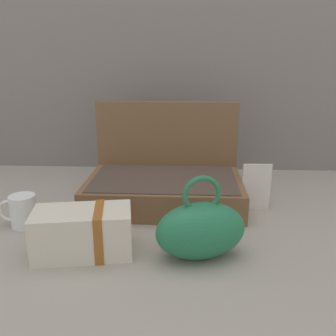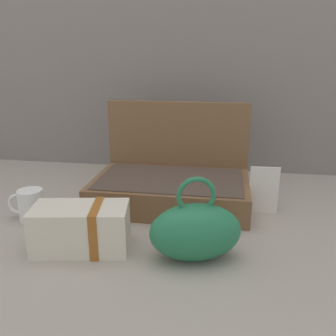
# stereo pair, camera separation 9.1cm
# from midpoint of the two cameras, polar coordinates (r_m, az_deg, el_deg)

# --- Properties ---
(ground_plane) EXTENTS (6.00, 6.00, 0.00)m
(ground_plane) POSITION_cam_midpoint_polar(r_m,az_deg,el_deg) (0.99, -1.30, -9.69)
(ground_plane) COLOR #9E9384
(open_suitcase) EXTENTS (0.48, 0.31, 0.30)m
(open_suitcase) POSITION_cam_midpoint_polar(r_m,az_deg,el_deg) (1.15, -2.75, -2.04)
(open_suitcase) COLOR brown
(open_suitcase) RESTS_ON ground_plane
(teal_pouch_handbag) EXTENTS (0.23, 0.17, 0.20)m
(teal_pouch_handbag) POSITION_cam_midpoint_polar(r_m,az_deg,el_deg) (0.84, 2.03, -9.71)
(teal_pouch_handbag) COLOR #237247
(teal_pouch_handbag) RESTS_ON ground_plane
(cream_toiletry_bag) EXTENTS (0.24, 0.15, 0.11)m
(cream_toiletry_bag) POSITION_cam_midpoint_polar(r_m,az_deg,el_deg) (0.89, -15.85, -9.71)
(cream_toiletry_bag) COLOR beige
(cream_toiletry_bag) RESTS_ON ground_plane
(coffee_mug) EXTENTS (0.11, 0.07, 0.09)m
(coffee_mug) POSITION_cam_midpoint_polar(r_m,az_deg,el_deg) (1.09, -24.13, -6.23)
(coffee_mug) COLOR white
(coffee_mug) RESTS_ON ground_plane
(info_card_left) EXTENTS (0.08, 0.01, 0.14)m
(info_card_left) POSITION_cam_midpoint_polar(r_m,az_deg,el_deg) (1.11, 11.42, -2.93)
(info_card_left) COLOR silver
(info_card_left) RESTS_ON ground_plane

